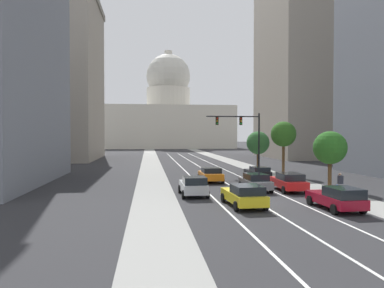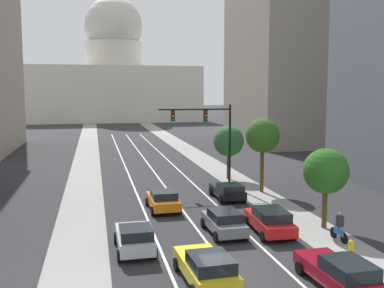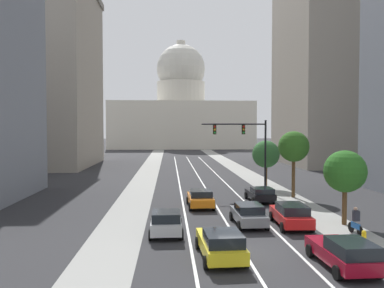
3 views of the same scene
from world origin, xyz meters
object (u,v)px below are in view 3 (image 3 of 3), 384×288
object	(u,v)px
car_orange	(200,198)
street_tree_near_right	(345,172)
car_black	(260,194)
capitol_building	(181,112)
street_tree_mid_right	(266,154)
car_silver	(166,222)
fire_hydrant	(364,238)
traffic_signal_mast	(247,141)
car_crimson	(344,253)
cyclist	(356,221)
street_tree_far_right	(294,147)
car_yellow	(221,244)
car_gray	(249,214)
car_red	(291,214)

from	to	relation	value
car_orange	street_tree_near_right	bearing A→B (deg)	-125.44
car_black	capitol_building	bearing A→B (deg)	1.44
car_orange	street_tree_mid_right	bearing A→B (deg)	-39.16
car_silver	fire_hydrant	world-z (taller)	car_silver
street_tree_mid_right	traffic_signal_mast	bearing A→B (deg)	-131.73
car_crimson	fire_hydrant	world-z (taller)	car_crimson
cyclist	street_tree_far_right	distance (m)	13.63
car_yellow	car_silver	size ratio (longest dim) A/B	1.13
car_yellow	car_silver	xyz separation A→B (m)	(-2.78, 4.70, 0.02)
traffic_signal_mast	car_orange	bearing A→B (deg)	-126.30
car_yellow	traffic_signal_mast	distance (m)	21.24
fire_hydrant	street_tree_far_right	size ratio (longest dim) A/B	0.14
car_black	car_crimson	distance (m)	16.74
car_black	car_silver	xyz separation A→B (m)	(-8.31, -10.31, 0.08)
traffic_signal_mast	street_tree_near_right	world-z (taller)	traffic_signal_mast
car_crimson	car_silver	bearing A→B (deg)	50.64
car_gray	traffic_signal_mast	world-z (taller)	traffic_signal_mast
capitol_building	car_orange	distance (m)	101.95
car_orange	street_tree_mid_right	size ratio (longest dim) A/B	0.81
car_orange	fire_hydrant	xyz separation A→B (m)	(8.19, -11.26, -0.30)
car_crimson	cyclist	world-z (taller)	cyclist
car_red	street_tree_far_right	size ratio (longest dim) A/B	0.75
car_gray	fire_hydrant	world-z (taller)	car_gray
car_orange	cyclist	size ratio (longest dim) A/B	2.47
car_crimson	car_gray	bearing A→B (deg)	16.69
car_gray	fire_hydrant	bearing A→B (deg)	-134.21
car_black	car_orange	size ratio (longest dim) A/B	1.00
car_silver	car_crimson	xyz separation A→B (m)	(8.32, -6.44, -0.01)
car_red	street_tree_mid_right	bearing A→B (deg)	-6.09
car_silver	car_red	world-z (taller)	car_silver
capitol_building	car_gray	distance (m)	108.12
car_gray	car_yellow	distance (m)	7.20
car_black	car_red	world-z (taller)	car_red
car_gray	street_tree_mid_right	distance (m)	17.57
car_red	fire_hydrant	bearing A→B (deg)	-147.60
car_gray	street_tree_far_right	xyz separation A→B (m)	(6.40, 10.37, 4.02)
car_crimson	traffic_signal_mast	world-z (taller)	traffic_signal_mast
car_black	cyclist	bearing A→B (deg)	-164.08
cyclist	car_black	bearing A→B (deg)	12.98
car_gray	cyclist	xyz separation A→B (m)	(6.12, -2.68, 0.08)
car_silver	traffic_signal_mast	distance (m)	17.93
street_tree_mid_right	street_tree_near_right	distance (m)	16.70
fire_hydrant	car_gray	bearing A→B (deg)	137.03
street_tree_far_right	street_tree_near_right	size ratio (longest dim) A/B	1.24
car_black	street_tree_mid_right	size ratio (longest dim) A/B	0.81
car_crimson	traffic_signal_mast	xyz separation A→B (m)	(-0.25, 21.81, 4.50)
car_crimson	street_tree_far_right	distance (m)	19.53
car_gray	car_silver	bearing A→B (deg)	108.21
fire_hydrant	car_yellow	bearing A→B (deg)	-168.93
street_tree_far_right	street_tree_near_right	bearing A→B (deg)	-89.17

